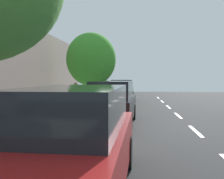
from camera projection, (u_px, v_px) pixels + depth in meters
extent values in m
plane|color=#2C2C2C|center=(126.00, 126.00, 11.38)|extent=(54.51, 54.51, 0.00)
cube|color=#9DA9A2|center=(40.00, 123.00, 11.73)|extent=(4.06, 34.07, 0.16)
cube|color=gray|center=(86.00, 123.00, 11.54)|extent=(0.16, 34.07, 0.16)
cube|color=white|center=(158.00, 98.00, 26.98)|extent=(0.14, 2.20, 0.01)
cube|color=white|center=(162.00, 101.00, 22.80)|extent=(0.14, 2.20, 0.01)
cube|color=white|center=(168.00, 107.00, 18.62)|extent=(0.14, 2.20, 0.01)
cube|color=white|center=(178.00, 115.00, 14.44)|extent=(0.14, 2.20, 0.01)
cube|color=white|center=(195.00, 131.00, 10.27)|extent=(0.14, 2.20, 0.01)
cube|color=white|center=(118.00, 126.00, 11.41)|extent=(0.12, 34.07, 0.01)
cube|color=#1E512D|center=(122.00, 93.00, 22.74)|extent=(1.97, 5.30, 0.80)
cube|color=black|center=(122.00, 85.00, 21.77)|extent=(1.73, 1.50, 0.80)
cube|color=#1E512D|center=(123.00, 87.00, 23.90)|extent=(1.87, 2.65, 0.12)
cylinder|color=black|center=(110.00, 99.00, 21.20)|extent=(0.22, 0.80, 0.80)
cylinder|color=black|center=(132.00, 99.00, 21.04)|extent=(0.22, 0.80, 0.80)
cylinder|color=black|center=(114.00, 96.00, 24.47)|extent=(0.22, 0.80, 0.80)
cylinder|color=black|center=(133.00, 96.00, 24.30)|extent=(0.22, 0.80, 0.80)
cube|color=black|center=(113.00, 107.00, 11.75)|extent=(2.13, 4.79, 0.90)
cube|color=black|center=(113.00, 89.00, 11.71)|extent=(1.83, 3.18, 0.76)
cylinder|color=black|center=(87.00, 121.00, 10.45)|extent=(0.26, 0.77, 0.76)
cylinder|color=black|center=(129.00, 122.00, 10.20)|extent=(0.26, 0.77, 0.76)
cylinder|color=black|center=(100.00, 111.00, 13.33)|extent=(0.26, 0.77, 0.76)
cylinder|color=black|center=(133.00, 112.00, 13.08)|extent=(0.26, 0.77, 0.76)
cube|color=maroon|center=(75.00, 153.00, 4.68)|extent=(2.05, 4.76, 0.90)
cube|color=black|center=(75.00, 108.00, 4.64)|extent=(1.77, 3.15, 0.76)
cylinder|color=black|center=(56.00, 150.00, 6.25)|extent=(0.24, 0.77, 0.76)
cylinder|color=black|center=(127.00, 153.00, 6.04)|extent=(0.24, 0.77, 0.76)
torus|color=black|center=(116.00, 104.00, 17.20)|extent=(0.65, 0.30, 0.68)
torus|color=black|center=(103.00, 104.00, 17.68)|extent=(0.65, 0.30, 0.68)
cylinder|color=#197233|center=(111.00, 103.00, 17.38)|extent=(0.61, 0.28, 0.51)
cylinder|color=#197233|center=(106.00, 103.00, 17.54)|extent=(0.14, 0.09, 0.47)
cylinder|color=#197233|center=(110.00, 99.00, 17.39)|extent=(0.69, 0.31, 0.05)
cylinder|color=#197233|center=(105.00, 105.00, 17.61)|extent=(0.34, 0.17, 0.19)
cylinder|color=#197233|center=(104.00, 101.00, 17.62)|extent=(0.26, 0.13, 0.33)
cylinder|color=#197233|center=(116.00, 102.00, 17.21)|extent=(0.12, 0.08, 0.33)
cube|color=black|center=(106.00, 99.00, 17.56)|extent=(0.26, 0.18, 0.05)
cylinder|color=black|center=(115.00, 99.00, 17.22)|extent=(0.20, 0.44, 0.03)
cylinder|color=#C6B284|center=(106.00, 102.00, 17.81)|extent=(0.15, 0.15, 0.88)
cylinder|color=#C6B284|center=(108.00, 102.00, 17.99)|extent=(0.15, 0.15, 0.88)
cube|color=white|center=(107.00, 91.00, 17.87)|extent=(0.36, 0.44, 0.62)
cylinder|color=white|center=(105.00, 92.00, 17.64)|extent=(0.10, 0.10, 0.59)
cylinder|color=white|center=(109.00, 91.00, 18.10)|extent=(0.10, 0.10, 0.59)
sphere|color=tan|center=(107.00, 85.00, 17.84)|extent=(0.25, 0.25, 0.25)
sphere|color=navy|center=(107.00, 84.00, 17.84)|extent=(0.28, 0.28, 0.28)
cube|color=black|center=(105.00, 91.00, 17.96)|extent=(0.28, 0.35, 0.44)
cylinder|color=brown|center=(91.00, 89.00, 18.47)|extent=(0.44, 0.44, 2.32)
ellipsoid|color=#398C29|center=(91.00, 59.00, 18.37)|extent=(3.57, 3.57, 3.83)
cylinder|color=black|center=(75.00, 99.00, 18.78)|extent=(0.15, 0.15, 0.82)
cylinder|color=black|center=(76.00, 99.00, 18.60)|extent=(0.15, 0.15, 0.82)
cube|color=#591E1E|center=(75.00, 90.00, 18.66)|extent=(0.40, 0.44, 0.58)
cylinder|color=#591E1E|center=(74.00, 90.00, 18.89)|extent=(0.10, 0.10, 0.55)
cylinder|color=#591E1E|center=(77.00, 90.00, 18.43)|extent=(0.10, 0.10, 0.55)
sphere|color=gray|center=(75.00, 84.00, 18.64)|extent=(0.23, 0.23, 0.23)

